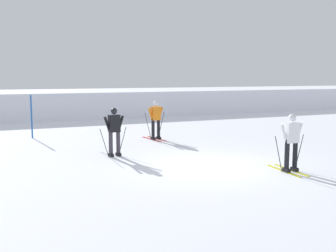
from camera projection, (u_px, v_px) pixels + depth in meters
name	position (u px, v px, depth m)	size (l,w,h in m)	color
ground_plane	(208.00, 167.00, 12.27)	(120.00, 120.00, 0.00)	white
far_snow_ridge	(83.00, 102.00, 29.54)	(80.00, 8.92, 1.73)	white
skier_orange	(156.00, 119.00, 17.42)	(1.00, 1.64, 1.71)	red
skier_white	(291.00, 141.00, 11.50)	(1.00, 1.62, 1.71)	gold
skier_black	(114.00, 131.00, 13.70)	(1.00, 1.63, 1.71)	silver
trail_marker_pole	(32.00, 117.00, 17.88)	(0.07, 0.07, 1.96)	#1E56AD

